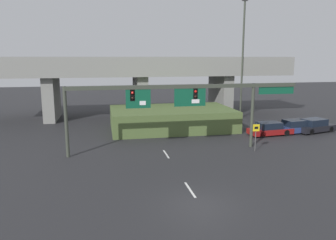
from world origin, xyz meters
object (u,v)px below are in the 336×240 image
object	(u,v)px
speed_limit_sign	(256,133)
parked_sedan_mid_right	(297,127)
signal_gantry	(181,96)
parked_sedan_near_right	(270,129)
parked_sedan_far_right	(315,126)
highway_light_pole_near	(243,57)

from	to	relation	value
speed_limit_sign	parked_sedan_mid_right	bearing A→B (deg)	37.22
signal_gantry	parked_sedan_near_right	distance (m)	11.81
parked_sedan_far_right	parked_sedan_near_right	bearing A→B (deg)	170.21
parked_sedan_near_right	parked_sedan_mid_right	size ratio (longest dim) A/B	0.96
signal_gantry	parked_sedan_near_right	size ratio (longest dim) A/B	4.26
parked_sedan_near_right	highway_light_pole_near	bearing A→B (deg)	78.62
signal_gantry	highway_light_pole_near	size ratio (longest dim) A/B	1.32
signal_gantry	highway_light_pole_near	bearing A→B (deg)	50.09
parked_sedan_near_right	speed_limit_sign	bearing A→B (deg)	-133.98
speed_limit_sign	parked_sedan_mid_right	world-z (taller)	speed_limit_sign
parked_sedan_near_right	parked_sedan_far_right	size ratio (longest dim) A/B	0.93
parked_sedan_near_right	parked_sedan_far_right	xyz separation A→B (m)	(5.48, 0.41, 0.03)
highway_light_pole_near	parked_sedan_mid_right	bearing A→B (deg)	-75.74
parked_sedan_mid_right	speed_limit_sign	bearing A→B (deg)	-149.63
speed_limit_sign	highway_light_pole_near	xyz separation A→B (m)	(5.21, 15.09, 6.37)
highway_light_pole_near	parked_sedan_mid_right	distance (m)	12.08
speed_limit_sign	signal_gantry	bearing A→B (deg)	166.99
parked_sedan_mid_right	signal_gantry	bearing A→B (deg)	-169.44
signal_gantry	speed_limit_sign	size ratio (longest dim) A/B	8.24
speed_limit_sign	parked_sedan_near_right	world-z (taller)	speed_limit_sign
signal_gantry	parked_sedan_mid_right	size ratio (longest dim) A/B	4.07
parked_sedan_mid_right	parked_sedan_far_right	distance (m)	2.09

